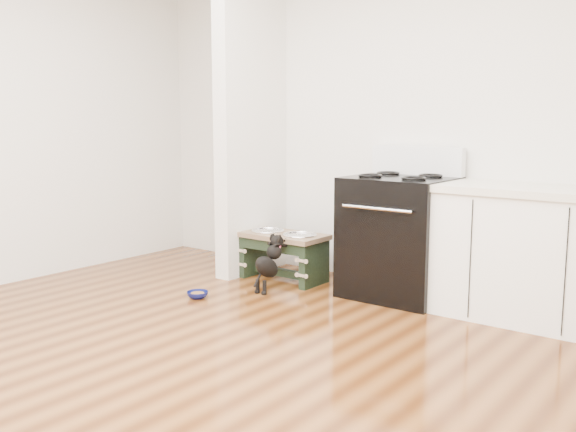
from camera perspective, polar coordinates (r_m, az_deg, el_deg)
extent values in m
plane|color=#46220C|center=(3.58, -11.06, -13.77)|extent=(5.00, 5.00, 0.00)
plane|color=silver|center=(5.30, 9.41, 8.48)|extent=(5.00, 0.00, 5.00)
cube|color=silver|center=(5.64, -3.27, 8.59)|extent=(0.15, 0.80, 2.70)
cube|color=black|center=(4.96, 9.81, -1.88)|extent=(0.76, 0.65, 0.92)
cube|color=black|center=(4.70, 8.03, -3.16)|extent=(0.58, 0.02, 0.50)
cylinder|color=silver|center=(4.61, 7.87, 0.65)|extent=(0.56, 0.02, 0.02)
cube|color=white|center=(5.13, 11.42, 4.85)|extent=(0.76, 0.08, 0.22)
torus|color=black|center=(4.86, 7.31, 3.58)|extent=(0.18, 0.18, 0.02)
torus|color=black|center=(4.69, 11.11, 3.31)|extent=(0.18, 0.18, 0.02)
torus|color=black|center=(5.10, 8.90, 3.79)|extent=(0.18, 0.18, 0.02)
torus|color=black|center=(4.94, 12.56, 3.53)|extent=(0.18, 0.18, 0.02)
cube|color=white|center=(4.63, 20.76, -3.47)|extent=(1.20, 0.60, 0.86)
cube|color=beige|center=(4.56, 21.07, 2.14)|extent=(1.24, 0.64, 0.05)
cube|color=black|center=(4.48, 19.52, -8.82)|extent=(1.20, 0.06, 0.10)
cube|color=black|center=(5.63, -2.99, -3.40)|extent=(0.06, 0.35, 0.36)
cube|color=black|center=(5.24, 2.37, -4.30)|extent=(0.06, 0.35, 0.36)
cube|color=black|center=(5.28, -1.48, -2.70)|extent=(0.58, 0.03, 0.09)
cube|color=black|center=(5.46, -0.41, -5.07)|extent=(0.58, 0.06, 0.06)
cube|color=brown|center=(5.39, -0.41, -1.76)|extent=(0.73, 0.39, 0.04)
cylinder|color=silver|center=(5.49, -1.81, -1.54)|extent=(0.25, 0.25, 0.05)
cylinder|color=silver|center=(5.29, 1.05, -1.94)|extent=(0.25, 0.25, 0.05)
torus|color=silver|center=(5.49, -1.81, -1.29)|extent=(0.28, 0.28, 0.02)
torus|color=silver|center=(5.28, 1.05, -1.68)|extent=(0.28, 0.28, 0.02)
cylinder|color=black|center=(5.06, -2.71, -6.24)|extent=(0.03, 0.03, 0.11)
cylinder|color=black|center=(5.02, -2.10, -6.37)|extent=(0.03, 0.03, 0.11)
sphere|color=black|center=(5.07, -2.78, -6.74)|extent=(0.04, 0.04, 0.04)
sphere|color=black|center=(5.02, -2.17, -6.87)|extent=(0.04, 0.04, 0.04)
ellipsoid|color=black|center=(5.06, -1.91, -4.55)|extent=(0.13, 0.30, 0.26)
sphere|color=black|center=(5.11, -1.23, -3.21)|extent=(0.12, 0.12, 0.12)
sphere|color=black|center=(5.12, -0.99, -2.27)|extent=(0.10, 0.10, 0.10)
sphere|color=black|center=(5.19, -0.80, -2.11)|extent=(0.04, 0.04, 0.04)
sphere|color=black|center=(5.15, -0.20, -2.19)|extent=(0.04, 0.04, 0.04)
cylinder|color=black|center=(4.99, -2.75, -5.75)|extent=(0.02, 0.08, 0.10)
torus|color=#C63A55|center=(5.11, -1.09, -2.73)|extent=(0.10, 0.06, 0.09)
imported|color=#0B114F|center=(4.98, -8.05, -6.94)|extent=(0.21, 0.21, 0.05)
cylinder|color=brown|center=(4.97, -8.05, -6.90)|extent=(0.10, 0.10, 0.02)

